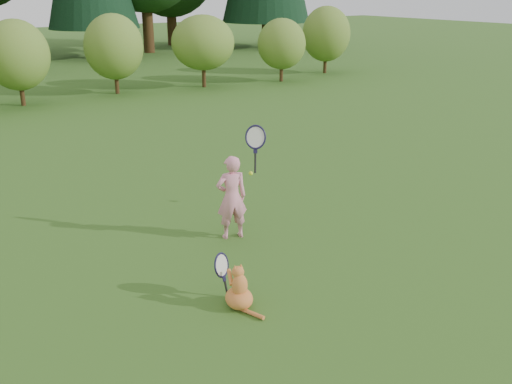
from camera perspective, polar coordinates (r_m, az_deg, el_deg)
ground at (r=7.89m, az=2.06°, el=-6.71°), size 100.00×100.00×0.00m
shrub_row at (r=19.27m, az=-21.76°, el=12.19°), size 28.00×3.00×2.80m
child at (r=8.30m, az=-2.37°, el=-0.34°), size 0.76×0.53×1.88m
cat at (r=6.68m, az=-1.80°, el=-9.30°), size 0.42×0.74×0.73m
tennis_ball at (r=9.51m, az=-0.51°, el=1.88°), size 0.07×0.07×0.07m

